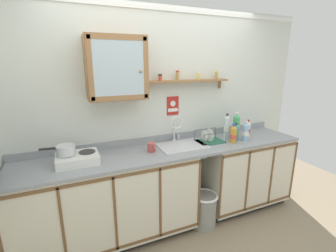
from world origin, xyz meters
name	(u,v)px	position (x,y,z in m)	size (l,w,h in m)	color
floor	(189,248)	(0.00, 0.00, 0.00)	(6.31, 6.31, 0.00)	gray
back_wall	(161,117)	(0.00, 0.77, 1.26)	(3.91, 0.07, 2.51)	silver
lower_cabinet_run	(110,202)	(-0.72, 0.46, 0.47)	(1.85, 0.60, 0.93)	black
lower_cabinet_run_right	(243,172)	(1.06, 0.46, 0.47)	(1.18, 0.60, 0.93)	black
countertop	(172,150)	(0.00, 0.45, 0.95)	(3.27, 0.62, 0.03)	gray
backsplash	(162,138)	(0.00, 0.74, 1.00)	(3.27, 0.02, 0.08)	gray
sink	(182,148)	(0.14, 0.49, 0.94)	(0.55, 0.43, 0.46)	silver
hot_plate_stove	(78,158)	(-0.99, 0.46, 1.01)	(0.39, 0.30, 0.09)	silver
saucepan	(65,150)	(-1.09, 0.48, 1.10)	(0.31, 0.18, 0.09)	silver
bottle_detergent_teal_0	(235,132)	(0.84, 0.42, 1.06)	(0.08, 0.08, 0.22)	teal
bottle_water_clear_1	(226,128)	(0.76, 0.49, 1.11)	(0.07, 0.07, 0.33)	silver
bottle_opaque_white_2	(248,130)	(1.03, 0.42, 1.07)	(0.07, 0.07, 0.24)	white
bottle_soda_green_3	(236,126)	(0.92, 0.50, 1.11)	(0.08, 0.08, 0.33)	#4CB266
bottle_juice_amber_4	(233,134)	(0.76, 0.35, 1.07)	(0.08, 0.08, 0.24)	gold
bottle_water_blue_5	(246,132)	(0.95, 0.36, 1.07)	(0.07, 0.07, 0.25)	#8CB7E0
dish_rack	(209,139)	(0.51, 0.48, 1.00)	(0.33, 0.23, 0.17)	#26664C
mug	(151,147)	(-0.24, 0.46, 1.01)	(0.09, 0.13, 0.10)	#B24C47
wall_cabinet	(116,68)	(-0.54, 0.61, 1.84)	(0.59, 0.30, 0.62)	#996B42
spice_shelf	(187,80)	(0.30, 0.68, 1.69)	(1.06, 0.14, 0.23)	#996B42
warning_sign	(173,106)	(0.14, 0.74, 1.39)	(0.15, 0.01, 0.23)	#B2261E
trash_bin	(205,209)	(0.34, 0.25, 0.22)	(0.31, 0.31, 0.42)	gray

